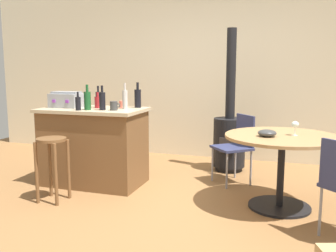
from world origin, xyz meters
TOP-DOWN VIEW (x-y plane):
  - ground_plane at (0.00, 0.00)m, footprint 8.80×8.80m
  - back_wall at (0.00, 2.42)m, footprint 8.00×0.10m
  - kitchen_island at (-1.11, 0.55)m, footprint 1.24×0.73m
  - wooden_stool at (-1.23, -0.14)m, footprint 0.31×0.31m
  - dining_table at (1.09, 0.40)m, footprint 1.13×1.13m
  - folding_chair_far at (0.54, 1.13)m, footprint 0.56×0.56m
  - wood_stove at (0.37, 1.67)m, footprint 0.44×0.45m
  - toolbox at (-1.48, 0.55)m, footprint 0.37×0.28m
  - bottle_0 at (-1.11, 0.69)m, footprint 0.07×0.07m
  - bottle_1 at (-1.16, 0.29)m, footprint 0.06×0.06m
  - bottle_2 at (-0.63, 0.79)m, footprint 0.08×0.08m
  - bottle_3 at (-1.08, 0.37)m, footprint 0.08×0.08m
  - bottle_4 at (-0.91, 0.41)m, footprint 0.07×0.07m
  - bottle_5 at (-1.07, 0.59)m, footprint 0.07×0.07m
  - bottle_6 at (-0.71, 0.60)m, footprint 0.06×0.06m
  - cup_0 at (-0.81, 0.74)m, footprint 0.11×0.07m
  - cup_1 at (-0.77, 0.42)m, footprint 0.12×0.09m
  - wine_glass at (1.20, 0.42)m, footprint 0.07×0.07m
  - serving_bowl at (0.94, 0.28)m, footprint 0.18×0.18m

SIDE VIEW (x-z plane):
  - ground_plane at x=0.00m, z-range 0.00..0.00m
  - kitchen_island at x=-1.11m, z-range 0.00..0.94m
  - wooden_stool at x=-1.23m, z-range 0.14..0.83m
  - folding_chair_far at x=0.54m, z-range 0.07..0.92m
  - wood_stove at x=0.37m, z-range -0.48..1.47m
  - dining_table at x=1.09m, z-range 0.20..0.95m
  - serving_bowl at x=0.94m, z-range 0.75..0.82m
  - wine_glass at x=1.20m, z-range 0.79..0.93m
  - cup_0 at x=-0.81m, z-range 0.94..1.02m
  - cup_1 at x=-0.77m, z-range 0.94..1.04m
  - bottle_5 at x=-1.07m, z-range 0.91..1.11m
  - bottle_1 at x=-1.16m, z-range 0.91..1.12m
  - toolbox at x=-1.48m, z-range 0.93..1.13m
  - bottle_0 at x=-1.11m, z-range 0.91..1.17m
  - bottle_4 at x=-0.91m, z-range 0.90..1.19m
  - bottle_3 at x=-1.08m, z-range 0.90..1.19m
  - bottle_6 at x=-0.71m, z-range 0.90..1.21m
  - bottle_2 at x=-0.63m, z-range 0.90..1.21m
  - back_wall at x=0.00m, z-range 0.00..2.70m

